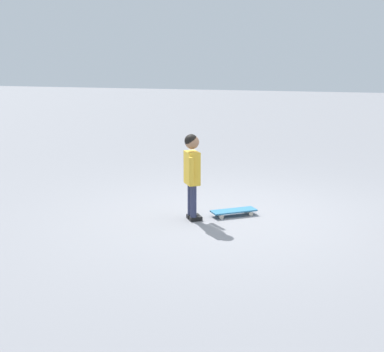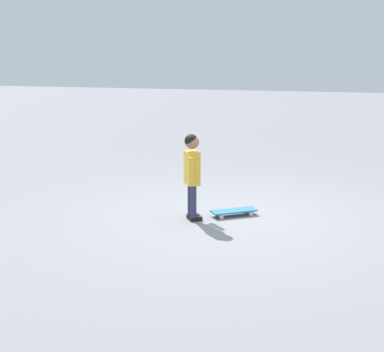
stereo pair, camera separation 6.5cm
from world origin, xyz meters
TOP-DOWN VIEW (x-y plane):
  - ground_plane at (0.00, 0.00)m, footprint 50.00×50.00m
  - child_person at (-0.52, -0.28)m, footprint 0.27×0.41m
  - skateboard at (-0.07, 0.04)m, footprint 0.58×0.50m

SIDE VIEW (x-z plane):
  - ground_plane at x=0.00m, z-range 0.00..0.00m
  - skateboard at x=-0.07m, z-range 0.02..0.10m
  - child_person at x=-0.52m, z-range 0.13..1.19m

